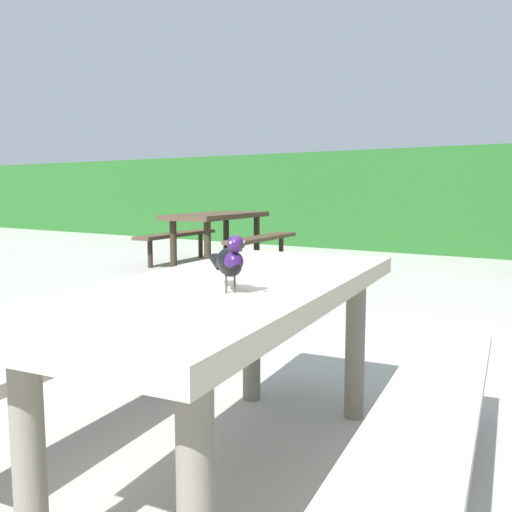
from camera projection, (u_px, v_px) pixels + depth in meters
name	position (u px, v px, depth m)	size (l,w,h in m)	color
ground_plane	(189.00, 498.00, 1.88)	(60.00, 60.00, 0.00)	#A3A099
picnic_table_foreground	(234.00, 330.00, 1.98)	(1.91, 1.93, 0.74)	#B2A893
bird_grackle	(231.00, 260.00, 1.68)	(0.25, 0.19, 0.18)	black
picnic_table_mid_right	(218.00, 226.00, 7.71)	(1.87, 1.89, 0.74)	#473828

